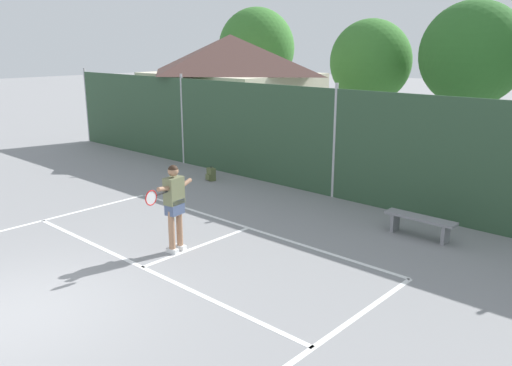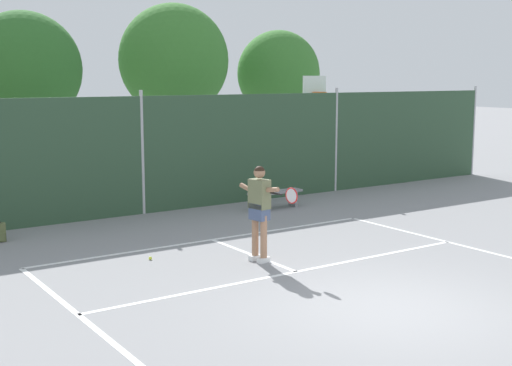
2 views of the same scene
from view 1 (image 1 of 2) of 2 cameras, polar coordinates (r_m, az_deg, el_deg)
name	(u,v)px [view 1 (image 1 of 2)]	position (r m, az deg, el deg)	size (l,w,h in m)	color
ground_plane	(14,315)	(9.41, -25.06, -13.01)	(120.00, 120.00, 0.00)	gray
court_markings	(53,301)	(9.62, -21.47, -11.94)	(8.30, 11.10, 0.01)	white
chainlink_fence	(334,144)	(14.54, 8.63, 4.26)	(26.09, 0.09, 3.19)	#2D4C33
clubhouse_building	(231,90)	(21.77, -2.80, 10.20)	(6.84, 5.36, 4.57)	beige
treeline_backdrop	(478,53)	(23.09, 23.27, 13.02)	(27.44, 4.19, 6.53)	brown
tennis_player	(174,201)	(10.70, -9.01, -1.93)	(0.41, 1.41, 1.85)	silver
tennis_ball	(173,217)	(13.06, -9.09, -3.75)	(0.07, 0.07, 0.07)	#CCE033
backpack_olive	(211,174)	(16.51, -4.99, 0.94)	(0.31, 0.29, 0.46)	#566038
courtside_bench	(420,222)	(12.17, 17.59, -4.08)	(1.60, 0.36, 0.48)	gray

